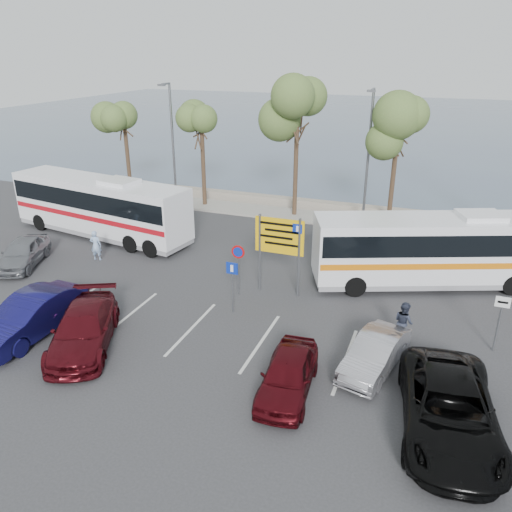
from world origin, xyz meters
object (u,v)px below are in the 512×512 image
(pedestrian_far, at_px, (404,322))
(suv_black, at_px, (449,409))
(car_silver_a, at_px, (23,253))
(pedestrian_near, at_px, (96,245))
(street_lamp_left, at_px, (172,139))
(direction_sign, at_px, (279,242))
(car_blue, at_px, (32,316))
(street_lamp_right, at_px, (368,152))
(coach_bus_left, at_px, (100,209))
(car_red, at_px, (288,374))
(car_silver_b, at_px, (375,354))
(car_maroon, at_px, (84,329))
(coach_bus_right, at_px, (438,253))

(pedestrian_far, bearing_deg, suv_black, 159.02)
(car_silver_a, xyz_separation_m, pedestrian_near, (3.00, 1.91, 0.11))
(suv_black, bearing_deg, street_lamp_left, 129.95)
(suv_black, bearing_deg, direction_sign, 130.32)
(direction_sign, xyz_separation_m, car_blue, (-7.69, -6.70, -1.64))
(street_lamp_right, height_order, car_silver_a, street_lamp_right)
(coach_bus_left, bearing_deg, car_blue, -67.07)
(street_lamp_left, height_order, direction_sign, street_lamp_left)
(direction_sign, relative_size, pedestrian_near, 2.25)
(car_red, xyz_separation_m, car_silver_b, (2.40, 2.21, -0.04))
(car_maroon, relative_size, suv_black, 0.88)
(street_lamp_right, xyz_separation_m, pedestrian_near, (-12.00, -10.11, -3.80))
(coach_bus_left, relative_size, car_maroon, 2.38)
(coach_bus_right, xyz_separation_m, car_red, (-4.00, -9.90, -0.95))
(pedestrian_near, relative_size, pedestrian_far, 0.99)
(street_lamp_left, bearing_deg, coach_bus_left, -97.45)
(coach_bus_left, xyz_separation_m, pedestrian_far, (17.53, -5.50, -0.85))
(coach_bus_right, bearing_deg, pedestrian_near, -169.38)
(suv_black, bearing_deg, car_red, 171.65)
(car_red, distance_m, suv_black, 4.80)
(coach_bus_right, bearing_deg, car_red, -112.01)
(direction_sign, distance_m, coach_bus_right, 7.33)
(pedestrian_near, xyz_separation_m, pedestrian_far, (15.61, -2.41, 0.01))
(car_maroon, xyz_separation_m, pedestrian_far, (10.90, 4.50, 0.09))
(coach_bus_left, height_order, coach_bus_right, coach_bus_left)
(car_blue, bearing_deg, street_lamp_right, 61.91)
(car_maroon, bearing_deg, car_red, -25.22)
(car_maroon, height_order, pedestrian_far, pedestrian_far)
(car_maroon, height_order, car_silver_b, car_maroon)
(car_maroon, bearing_deg, direction_sign, 25.71)
(pedestrian_near, bearing_deg, direction_sign, 164.91)
(car_maroon, height_order, suv_black, suv_black)
(car_red, distance_m, pedestrian_near, 14.23)
(car_silver_a, xyz_separation_m, car_blue, (5.31, -5.00, 0.10))
(street_lamp_left, distance_m, car_red, 22.00)
(street_lamp_right, bearing_deg, coach_bus_right, -57.34)
(car_blue, relative_size, suv_black, 0.86)
(car_silver_a, xyz_separation_m, car_silver_b, (17.90, -2.69, -0.07))
(car_blue, xyz_separation_m, car_red, (10.19, 0.10, -0.13))
(street_lamp_right, xyz_separation_m, car_silver_a, (-15.00, -12.02, -3.91))
(direction_sign, bearing_deg, car_maroon, -128.31)
(car_silver_a, height_order, car_silver_b, car_silver_a)
(street_lamp_left, distance_m, car_silver_a, 12.80)
(car_blue, relative_size, car_silver_b, 1.28)
(coach_bus_left, distance_m, car_silver_a, 5.21)
(pedestrian_near, bearing_deg, suv_black, 144.34)
(coach_bus_right, distance_m, car_red, 10.72)
(car_red, relative_size, pedestrian_far, 2.39)
(car_maroon, relative_size, pedestrian_far, 3.04)
(direction_sign, height_order, car_red, direction_sign)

